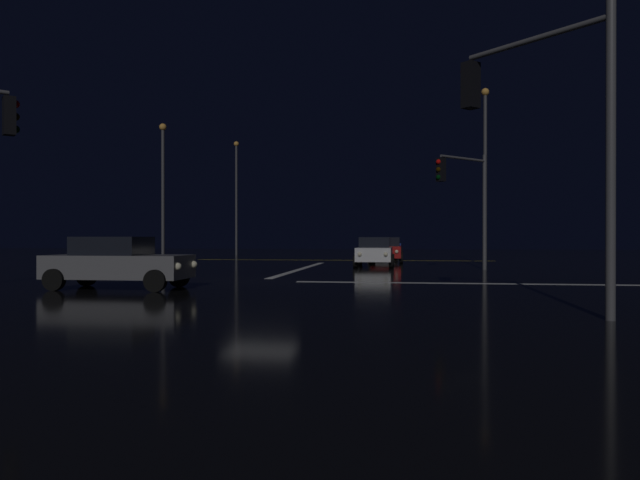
{
  "coord_description": "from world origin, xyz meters",
  "views": [
    {
      "loc": [
        5.06,
        -20.59,
        1.54
      ],
      "look_at": [
        0.41,
        12.05,
        1.42
      ],
      "focal_mm": 33.51,
      "sensor_mm": 36.0,
      "label": 1
    }
  ],
  "objects_px": {
    "sedan_black": "(387,247)",
    "traffic_signal_ne": "(465,190)",
    "traffic_signal_se": "(542,114)",
    "streetlamp_right_near": "(485,164)",
    "sedan_gray_crossing": "(118,262)",
    "streetlamp_left_far": "(236,190)",
    "sedan_silver": "(383,248)",
    "sedan_blue": "(391,246)",
    "sedan_white": "(375,252)",
    "streetlamp_left_near": "(163,182)",
    "sedan_red": "(387,250)"
  },
  "relations": [
    {
      "from": "sedan_red",
      "to": "sedan_blue",
      "type": "relative_size",
      "value": 1.0
    },
    {
      "from": "sedan_white",
      "to": "streetlamp_left_far",
      "type": "bearing_deg",
      "value": 124.88
    },
    {
      "from": "sedan_white",
      "to": "sedan_red",
      "type": "xyz_separation_m",
      "value": [
        0.46,
        5.52,
        0.0
      ]
    },
    {
      "from": "streetlamp_left_near",
      "to": "streetlamp_right_near",
      "type": "relative_size",
      "value": 0.85
    },
    {
      "from": "traffic_signal_se",
      "to": "streetlamp_left_near",
      "type": "bearing_deg",
      "value": 128.47
    },
    {
      "from": "sedan_gray_crossing",
      "to": "streetlamp_left_near",
      "type": "distance_m",
      "value": 19.12
    },
    {
      "from": "traffic_signal_se",
      "to": "streetlamp_left_near",
      "type": "height_order",
      "value": "streetlamp_left_near"
    },
    {
      "from": "sedan_white",
      "to": "sedan_black",
      "type": "height_order",
      "value": "same"
    },
    {
      "from": "sedan_red",
      "to": "traffic_signal_se",
      "type": "relative_size",
      "value": 0.73
    },
    {
      "from": "sedan_red",
      "to": "sedan_silver",
      "type": "distance_m",
      "value": 6.28
    },
    {
      "from": "sedan_white",
      "to": "sedan_blue",
      "type": "height_order",
      "value": "same"
    },
    {
      "from": "sedan_black",
      "to": "streetlamp_left_far",
      "type": "relative_size",
      "value": 0.43
    },
    {
      "from": "sedan_gray_crossing",
      "to": "streetlamp_left_far",
      "type": "distance_m",
      "value": 34.55
    },
    {
      "from": "sedan_white",
      "to": "streetlamp_left_far",
      "type": "relative_size",
      "value": 0.43
    },
    {
      "from": "sedan_blue",
      "to": "streetlamp_left_far",
      "type": "height_order",
      "value": "streetlamp_left_far"
    },
    {
      "from": "sedan_black",
      "to": "traffic_signal_se",
      "type": "height_order",
      "value": "traffic_signal_se"
    },
    {
      "from": "traffic_signal_ne",
      "to": "streetlamp_left_far",
      "type": "height_order",
      "value": "streetlamp_left_far"
    },
    {
      "from": "sedan_blue",
      "to": "streetlamp_left_far",
      "type": "bearing_deg",
      "value": -156.97
    },
    {
      "from": "sedan_red",
      "to": "sedan_blue",
      "type": "distance_m",
      "value": 18.83
    },
    {
      "from": "sedan_silver",
      "to": "sedan_blue",
      "type": "distance_m",
      "value": 12.57
    },
    {
      "from": "sedan_black",
      "to": "traffic_signal_ne",
      "type": "height_order",
      "value": "traffic_signal_ne"
    },
    {
      "from": "traffic_signal_se",
      "to": "streetlamp_left_near",
      "type": "distance_m",
      "value": 27.97
    },
    {
      "from": "sedan_white",
      "to": "sedan_red",
      "type": "distance_m",
      "value": 5.54
    },
    {
      "from": "sedan_white",
      "to": "streetlamp_left_near",
      "type": "xyz_separation_m",
      "value": [
        -13.02,
        2.68,
        4.13
      ]
    },
    {
      "from": "sedan_black",
      "to": "sedan_blue",
      "type": "relative_size",
      "value": 1.0
    },
    {
      "from": "sedan_white",
      "to": "sedan_gray_crossing",
      "type": "relative_size",
      "value": 1.0
    },
    {
      "from": "sedan_gray_crossing",
      "to": "streetlamp_left_far",
      "type": "relative_size",
      "value": 0.43
    },
    {
      "from": "sedan_blue",
      "to": "traffic_signal_ne",
      "type": "xyz_separation_m",
      "value": [
        4.05,
        -27.87,
        2.97
      ]
    },
    {
      "from": "sedan_silver",
      "to": "traffic_signal_se",
      "type": "relative_size",
      "value": 0.73
    },
    {
      "from": "sedan_gray_crossing",
      "to": "traffic_signal_ne",
      "type": "bearing_deg",
      "value": 45.2
    },
    {
      "from": "sedan_black",
      "to": "streetlamp_right_near",
      "type": "height_order",
      "value": "streetlamp_right_near"
    },
    {
      "from": "sedan_black",
      "to": "streetlamp_left_near",
      "type": "height_order",
      "value": "streetlamp_left_near"
    },
    {
      "from": "sedan_white",
      "to": "streetlamp_left_far",
      "type": "xyz_separation_m",
      "value": [
        -13.02,
        18.68,
        4.89
      ]
    },
    {
      "from": "traffic_signal_se",
      "to": "streetlamp_right_near",
      "type": "distance_m",
      "value": 22.02
    },
    {
      "from": "sedan_red",
      "to": "sedan_black",
      "type": "relative_size",
      "value": 1.0
    },
    {
      "from": "sedan_white",
      "to": "sedan_blue",
      "type": "bearing_deg",
      "value": 89.2
    },
    {
      "from": "sedan_silver",
      "to": "sedan_blue",
      "type": "relative_size",
      "value": 1.0
    },
    {
      "from": "sedan_black",
      "to": "traffic_signal_ne",
      "type": "relative_size",
      "value": 0.78
    },
    {
      "from": "streetlamp_left_far",
      "to": "sedan_silver",
      "type": "bearing_deg",
      "value": -27.86
    },
    {
      "from": "traffic_signal_se",
      "to": "sedan_white",
      "type": "bearing_deg",
      "value": 102.83
    },
    {
      "from": "sedan_white",
      "to": "streetlamp_right_near",
      "type": "xyz_separation_m",
      "value": [
        6.08,
        2.68,
        4.9
      ]
    },
    {
      "from": "sedan_black",
      "to": "traffic_signal_ne",
      "type": "bearing_deg",
      "value": -78.72
    },
    {
      "from": "sedan_red",
      "to": "sedan_silver",
      "type": "bearing_deg",
      "value": 94.11
    },
    {
      "from": "sedan_silver",
      "to": "sedan_black",
      "type": "height_order",
      "value": "same"
    },
    {
      "from": "sedan_blue",
      "to": "streetlamp_left_near",
      "type": "height_order",
      "value": "streetlamp_left_near"
    },
    {
      "from": "sedan_gray_crossing",
      "to": "sedan_blue",
      "type": "bearing_deg",
      "value": 79.42
    },
    {
      "from": "streetlamp_left_near",
      "to": "streetlamp_left_far",
      "type": "relative_size",
      "value": 0.85
    },
    {
      "from": "sedan_white",
      "to": "streetlamp_right_near",
      "type": "bearing_deg",
      "value": 23.76
    },
    {
      "from": "streetlamp_right_near",
      "to": "sedan_blue",
      "type": "bearing_deg",
      "value": 104.83
    },
    {
      "from": "streetlamp_left_near",
      "to": "sedan_gray_crossing",
      "type": "bearing_deg",
      "value": -71.22
    }
  ]
}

